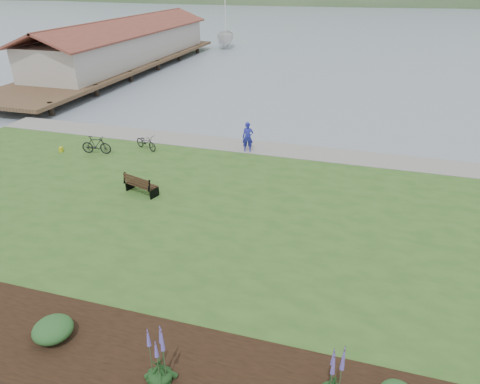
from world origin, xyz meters
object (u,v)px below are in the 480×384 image
at_px(person, 248,135).
at_px(sailboat, 226,48).
at_px(bicycle_a, 146,142).
at_px(park_bench, 140,184).

bearing_deg(person, sailboat, 96.92).
bearing_deg(person, bicycle_a, -179.98).
height_order(park_bench, bicycle_a, park_bench).
height_order(park_bench, sailboat, sailboat).
bearing_deg(sailboat, person, -82.78).
xyz_separation_m(person, bicycle_a, (-5.78, -1.34, -0.58)).
bearing_deg(bicycle_a, sailboat, 35.57).
distance_m(person, sailboat, 41.65).
distance_m(park_bench, person, 7.41).
relative_size(park_bench, bicycle_a, 1.03).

